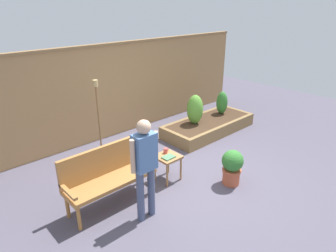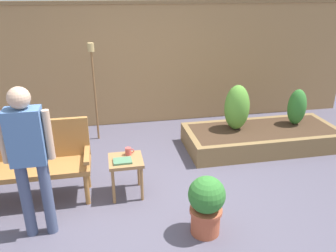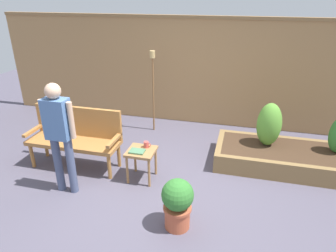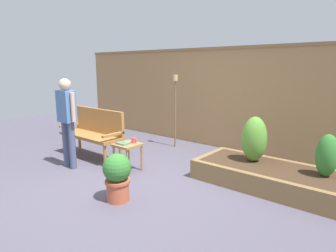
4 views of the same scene
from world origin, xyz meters
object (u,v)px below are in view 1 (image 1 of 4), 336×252
object	(u,v)px
potted_boxwood	(232,166)
person_by_bench	(145,162)
garden_bench	(107,172)
shrub_far_corner	(222,103)
book_on_table	(169,157)
shrub_near_bench	(195,109)
cup_on_table	(166,151)
side_table	(168,160)
tiki_torch	(97,104)

from	to	relation	value
potted_boxwood	person_by_bench	xyz separation A→B (m)	(-1.65, 0.32, 0.58)
garden_bench	shrub_far_corner	distance (m)	4.03
book_on_table	shrub_far_corner	world-z (taller)	shrub_far_corner
shrub_far_corner	person_by_bench	bearing A→B (deg)	-157.56
potted_boxwood	shrub_near_bench	xyz separation A→B (m)	(1.06, 1.86, 0.30)
cup_on_table	side_table	bearing A→B (deg)	-113.32
person_by_bench	shrub_near_bench	bearing A→B (deg)	29.63
side_table	garden_bench	bearing A→B (deg)	171.93
garden_bench	shrub_far_corner	xyz separation A→B (m)	(3.94, 0.85, 0.05)
side_table	potted_boxwood	size ratio (longest dim) A/B	0.74
tiki_torch	shrub_near_bench	bearing A→B (deg)	-18.57
side_table	person_by_bench	xyz separation A→B (m)	(-0.92, -0.53, 0.54)
book_on_table	garden_bench	bearing A→B (deg)	167.64
tiki_torch	book_on_table	bearing A→B (deg)	-80.44
shrub_near_bench	person_by_bench	xyz separation A→B (m)	(-2.71, -1.54, 0.28)
cup_on_table	shrub_far_corner	size ratio (longest dim) A/B	0.19
tiki_torch	person_by_bench	world-z (taller)	tiki_torch
tiki_torch	person_by_bench	bearing A→B (deg)	-104.43
person_by_bench	shrub_far_corner	bearing A→B (deg)	22.44
garden_bench	potted_boxwood	world-z (taller)	garden_bench
side_table	cup_on_table	world-z (taller)	cup_on_table
book_on_table	tiki_torch	xyz separation A→B (m)	(-0.30, 1.78, 0.60)
garden_bench	cup_on_table	size ratio (longest dim) A/B	13.26
book_on_table	shrub_near_bench	bearing A→B (deg)	29.55
shrub_far_corner	shrub_near_bench	bearing A→B (deg)	180.00
side_table	shrub_far_corner	distance (m)	2.99
book_on_table	shrub_far_corner	bearing A→B (deg)	19.79
side_table	shrub_far_corner	bearing A→B (deg)	19.73
potted_boxwood	tiki_torch	size ratio (longest dim) A/B	0.41
shrub_near_bench	shrub_far_corner	size ratio (longest dim) A/B	1.21
side_table	person_by_bench	world-z (taller)	person_by_bench
cup_on_table	shrub_near_bench	bearing A→B (deg)	27.35
shrub_near_bench	shrub_far_corner	world-z (taller)	shrub_near_bench
cup_on_table	person_by_bench	bearing A→B (deg)	-146.52
potted_boxwood	tiki_torch	distance (m)	2.89
shrub_near_bench	potted_boxwood	bearing A→B (deg)	-119.56
garden_bench	person_by_bench	size ratio (longest dim) A/B	0.92
potted_boxwood	shrub_far_corner	size ratio (longest dim) A/B	1.11
cup_on_table	book_on_table	size ratio (longest dim) A/B	0.51
garden_bench	book_on_table	distance (m)	1.11
side_table	cup_on_table	distance (m)	0.17
person_by_bench	cup_on_table	bearing A→B (deg)	33.48
tiki_torch	person_by_bench	xyz separation A→B (m)	(-0.58, -2.25, -0.16)
potted_boxwood	shrub_far_corner	bearing A→B (deg)	41.88
cup_on_table	shrub_far_corner	xyz separation A→B (m)	(2.76, 0.90, 0.07)
shrub_near_bench	person_by_bench	world-z (taller)	person_by_bench
potted_boxwood	shrub_far_corner	distance (m)	2.80
potted_boxwood	shrub_near_bench	bearing A→B (deg)	60.44
cup_on_table	tiki_torch	distance (m)	1.76
book_on_table	potted_boxwood	world-z (taller)	potted_boxwood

